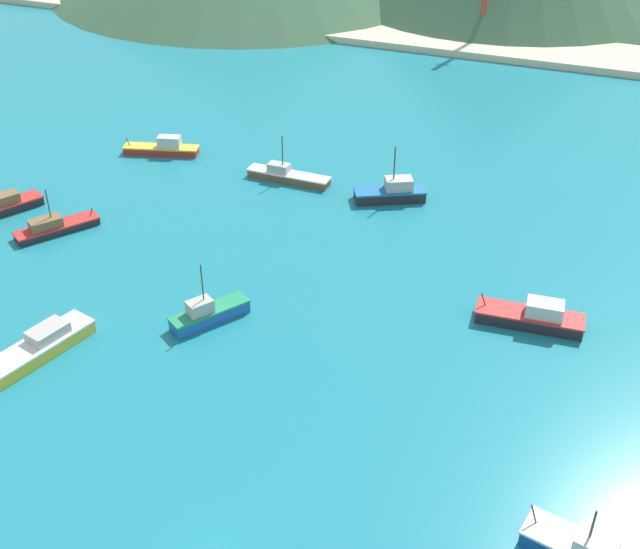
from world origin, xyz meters
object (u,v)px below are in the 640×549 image
at_px(fishing_boat_10, 208,313).
at_px(fishing_boat_3, 0,208).
at_px(fishing_boat_2, 392,192).
at_px(fishing_boat_11, 533,316).
at_px(fishing_boat_4, 54,227).
at_px(fishing_boat_1, 39,346).
at_px(fishing_boat_13, 287,175).
at_px(fishing_boat_0, 163,148).

bearing_deg(fishing_boat_10, fishing_boat_3, 163.64).
height_order(fishing_boat_2, fishing_boat_3, fishing_boat_2).
bearing_deg(fishing_boat_2, fishing_boat_11, -43.86).
distance_m(fishing_boat_3, fishing_boat_4, 8.86).
bearing_deg(fishing_boat_1, fishing_boat_2, 63.69).
relative_size(fishing_boat_4, fishing_boat_13, 0.85).
bearing_deg(fishing_boat_3, fishing_boat_10, -16.36).
relative_size(fishing_boat_3, fishing_boat_11, 1.02).
relative_size(fishing_boat_2, fishing_boat_11, 0.87).
relative_size(fishing_boat_4, fishing_boat_10, 1.19).
height_order(fishing_boat_3, fishing_boat_4, fishing_boat_4).
distance_m(fishing_boat_0, fishing_boat_10, 39.70).
height_order(fishing_boat_4, fishing_boat_11, fishing_boat_4).
bearing_deg(fishing_boat_4, fishing_boat_3, 171.81).
distance_m(fishing_boat_2, fishing_boat_13, 13.75).
bearing_deg(fishing_boat_0, fishing_boat_13, -3.65).
relative_size(fishing_boat_1, fishing_boat_11, 1.10).
distance_m(fishing_boat_3, fishing_boat_11, 61.33).
bearing_deg(fishing_boat_13, fishing_boat_1, -98.66).
distance_m(fishing_boat_1, fishing_boat_3, 29.08).
distance_m(fishing_boat_4, fishing_boat_13, 28.80).
bearing_deg(fishing_boat_0, fishing_boat_3, -111.91).
bearing_deg(fishing_boat_2, fishing_boat_3, -153.55).
height_order(fishing_boat_10, fishing_boat_13, fishing_boat_10).
bearing_deg(fishing_boat_4, fishing_boat_13, 49.25).
height_order(fishing_boat_2, fishing_boat_11, fishing_boat_2).
xyz_separation_m(fishing_boat_3, fishing_boat_11, (61.32, 1.33, 0.22)).
xyz_separation_m(fishing_boat_0, fishing_boat_2, (32.57, -1.20, 0.19)).
bearing_deg(fishing_boat_10, fishing_boat_4, 160.82).
bearing_deg(fishing_boat_10, fishing_boat_0, 127.63).
height_order(fishing_boat_3, fishing_boat_10, fishing_boat_10).
relative_size(fishing_boat_1, fishing_boat_10, 1.46).
height_order(fishing_boat_1, fishing_boat_11, fishing_boat_11).
xyz_separation_m(fishing_boat_10, fishing_boat_11, (28.33, 11.02, 0.01)).
xyz_separation_m(fishing_boat_0, fishing_boat_3, (-8.75, -21.76, -0.10)).
bearing_deg(fishing_boat_3, fishing_boat_2, 26.45).
xyz_separation_m(fishing_boat_1, fishing_boat_3, (-21.44, 19.65, -0.09)).
bearing_deg(fishing_boat_11, fishing_boat_10, -158.74).
relative_size(fishing_boat_2, fishing_boat_3, 0.85).
bearing_deg(fishing_boat_1, fishing_boat_11, 27.75).
bearing_deg(fishing_boat_11, fishing_boat_13, 150.34).
distance_m(fishing_boat_2, fishing_boat_3, 46.15).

